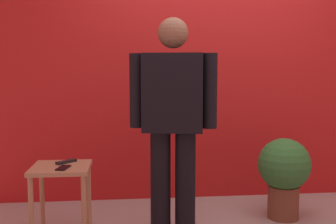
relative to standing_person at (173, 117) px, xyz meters
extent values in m
cube|color=red|center=(0.52, 1.01, 0.54)|extent=(4.43, 0.12, 2.90)
cylinder|color=black|center=(-0.09, 0.02, -0.51)|extent=(0.18, 0.18, 0.81)
cylinder|color=black|center=(0.09, -0.02, -0.51)|extent=(0.18, 0.18, 0.81)
cube|color=black|center=(0.00, 0.00, 0.18)|extent=(0.47, 0.30, 0.57)
cube|color=silver|center=(0.02, 0.11, 0.21)|extent=(0.12, 0.04, 0.48)
cube|color=#384C99|center=(0.02, 0.12, 0.19)|extent=(0.04, 0.02, 0.43)
cylinder|color=black|center=(-0.26, 0.05, 0.19)|extent=(0.13, 0.13, 0.54)
cylinder|color=black|center=(0.26, -0.05, 0.19)|extent=(0.13, 0.13, 0.54)
sphere|color=brown|center=(0.00, 0.00, 0.61)|extent=(0.22, 0.22, 0.22)
cube|color=tan|center=(-0.82, 0.05, -0.37)|extent=(0.42, 0.42, 0.03)
cylinder|color=tan|center=(-1.00, -0.13, -0.65)|extent=(0.04, 0.04, 0.53)
cylinder|color=tan|center=(-0.64, -0.13, -0.65)|extent=(0.04, 0.04, 0.53)
cylinder|color=tan|center=(-1.00, 0.23, -0.65)|extent=(0.04, 0.04, 0.53)
cylinder|color=tan|center=(-0.64, 0.23, -0.65)|extent=(0.04, 0.04, 0.53)
cube|color=black|center=(-0.79, -0.03, -0.35)|extent=(0.10, 0.16, 0.01)
cube|color=black|center=(-0.80, 0.15, -0.35)|extent=(0.15, 0.15, 0.02)
cylinder|color=brown|center=(0.98, 0.30, -0.77)|extent=(0.26, 0.26, 0.28)
sphere|color=#2D7233|center=(0.98, 0.30, -0.45)|extent=(0.44, 0.44, 0.44)
camera|label=1|loc=(-0.33, -2.90, 0.32)|focal=42.88mm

